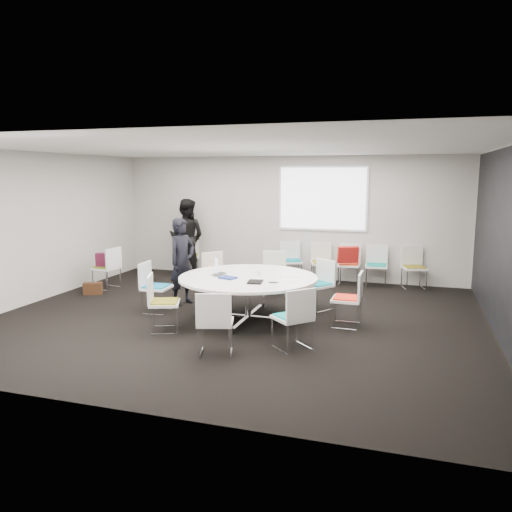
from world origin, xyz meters
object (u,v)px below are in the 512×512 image
(cup, at_px, (258,272))
(chair_ring_g, at_px, (215,335))
(chair_ring_f, at_px, (164,314))
(chair_back_d, at_px, (376,274))
(brown_bag, at_px, (93,289))
(chair_back_b, at_px, (322,271))
(chair_back_e, at_px, (414,276))
(chair_spare_left, at_px, (107,276))
(chair_ring_d, at_px, (217,284))
(chair_back_a, at_px, (291,269))
(chair_ring_c, at_px, (274,283))
(chair_ring_b, at_px, (318,294))
(chair_ring_e, at_px, (156,297))
(chair_ring_h, at_px, (293,330))
(laptop, at_px, (221,274))
(conference_table, at_px, (248,287))
(chair_back_c, at_px, (349,272))
(person_main, at_px, (182,261))
(person_back, at_px, (186,238))
(maroon_bag, at_px, (106,260))
(chair_person_back, at_px, (190,263))
(chair_ring_a, at_px, (347,310))

(cup, bearing_deg, chair_ring_g, -90.98)
(chair_ring_f, height_order, chair_back_d, same)
(brown_bag, bearing_deg, cup, -9.25)
(chair_ring_f, bearing_deg, chair_back_b, 136.47)
(chair_back_e, distance_m, chair_spare_left, 6.45)
(chair_ring_d, relative_size, chair_back_e, 1.00)
(chair_back_a, height_order, chair_back_d, same)
(chair_ring_c, bearing_deg, chair_ring_b, 132.84)
(chair_ring_e, distance_m, brown_bag, 2.03)
(chair_ring_h, xyz_separation_m, brown_bag, (-4.56, 1.92, -0.16))
(laptop, bearing_deg, conference_table, -76.82)
(conference_table, bearing_deg, chair_ring_e, -178.09)
(chair_ring_g, height_order, laptop, chair_ring_g)
(chair_ring_d, bearing_deg, chair_back_c, 171.33)
(chair_ring_h, bearing_deg, laptop, 96.39)
(laptop, bearing_deg, chair_ring_c, -4.90)
(chair_ring_h, xyz_separation_m, person_main, (-2.51, 1.78, 0.53))
(chair_ring_d, xyz_separation_m, chair_back_d, (2.89, 1.97, 0.00))
(conference_table, bearing_deg, chair_back_c, 68.30)
(chair_back_c, bearing_deg, chair_spare_left, 20.69)
(chair_back_b, relative_size, chair_back_d, 1.00)
(chair_spare_left, distance_m, laptop, 3.38)
(chair_ring_d, distance_m, chair_back_b, 2.61)
(chair_ring_d, xyz_separation_m, chair_spare_left, (-2.50, 0.04, 0.00))
(chair_back_d, bearing_deg, chair_spare_left, 16.75)
(chair_back_b, xyz_separation_m, brown_bag, (-4.19, -2.46, -0.16))
(chair_ring_h, height_order, chair_back_a, same)
(chair_back_b, bearing_deg, chair_ring_d, 32.11)
(chair_ring_f, bearing_deg, brown_bag, -145.94)
(chair_back_e, xyz_separation_m, person_back, (-5.15, -0.16, 0.64))
(chair_spare_left, bearing_deg, cup, -98.72)
(chair_ring_h, xyz_separation_m, chair_spare_left, (-4.57, 2.44, 0.00))
(chair_ring_b, relative_size, laptop, 2.80)
(chair_back_e, xyz_separation_m, cup, (-2.49, -3.06, 0.50))
(chair_ring_c, distance_m, chair_back_a, 1.53)
(maroon_bag, bearing_deg, chair_back_d, 19.73)
(chair_ring_c, relative_size, cup, 9.78)
(maroon_bag, bearing_deg, person_back, 59.95)
(chair_spare_left, xyz_separation_m, maroon_bag, (-0.02, 0.00, 0.34))
(chair_ring_h, height_order, maroon_bag, chair_ring_h)
(cup, distance_m, brown_bag, 3.76)
(chair_ring_h, relative_size, maroon_bag, 2.20)
(chair_ring_g, bearing_deg, chair_person_back, 102.31)
(chair_spare_left, bearing_deg, chair_back_a, -52.83)
(chair_ring_g, relative_size, brown_bag, 2.44)
(chair_back_c, distance_m, cup, 3.27)
(person_main, bearing_deg, chair_back_d, -31.32)
(chair_ring_b, distance_m, chair_ring_g, 2.81)
(chair_ring_a, xyz_separation_m, chair_ring_d, (-2.65, 1.13, 0.00))
(brown_bag, bearing_deg, chair_back_b, 30.41)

